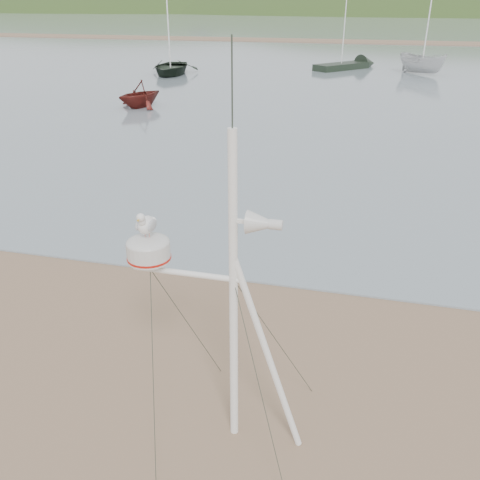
% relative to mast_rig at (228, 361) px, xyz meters
% --- Properties ---
extents(ground, '(560.00, 560.00, 0.00)m').
position_rel_mast_rig_xyz_m(ground, '(-2.23, 0.14, -1.26)').
color(ground, brown).
rests_on(ground, ground).
extents(water, '(560.00, 256.00, 0.04)m').
position_rel_mast_rig_xyz_m(water, '(-2.23, 132.14, -1.24)').
color(water, gray).
rests_on(water, ground).
extents(sandbar, '(560.00, 7.00, 0.07)m').
position_rel_mast_rig_xyz_m(sandbar, '(-2.23, 70.14, -1.19)').
color(sandbar, brown).
rests_on(sandbar, water).
extents(hill_ridge, '(620.00, 180.00, 80.00)m').
position_rel_mast_rig_xyz_m(hill_ridge, '(16.28, 235.14, -20.96)').
color(hill_ridge, '#263C18').
rests_on(hill_ridge, ground).
extents(far_cottages, '(294.40, 6.30, 8.00)m').
position_rel_mast_rig_xyz_m(far_cottages, '(0.77, 196.14, 2.74)').
color(far_cottages, white).
rests_on(far_cottages, ground).
extents(mast_rig, '(2.32, 2.48, 5.24)m').
position_rel_mast_rig_xyz_m(mast_rig, '(0.00, 0.00, 0.00)').
color(mast_rig, white).
rests_on(mast_rig, ground).
extents(boat_dark, '(3.88, 1.63, 5.26)m').
position_rel_mast_rig_xyz_m(boat_dark, '(-13.92, 33.87, 1.40)').
color(boat_dark, black).
rests_on(boat_dark, water).
extents(boat_red, '(2.79, 2.38, 2.77)m').
position_rel_mast_rig_xyz_m(boat_red, '(-10.80, 21.16, 0.16)').
color(boat_red, '#5D1A15').
rests_on(boat_red, water).
extents(boat_white, '(2.29, 2.29, 4.26)m').
position_rel_mast_rig_xyz_m(boat_white, '(5.12, 38.78, 0.90)').
color(boat_white, silver).
rests_on(boat_white, water).
extents(sailboat_dark_mid, '(5.55, 6.14, 6.64)m').
position_rel_mast_rig_xyz_m(sailboat_dark_mid, '(-0.07, 41.57, -0.96)').
color(sailboat_dark_mid, black).
rests_on(sailboat_dark_mid, ground).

